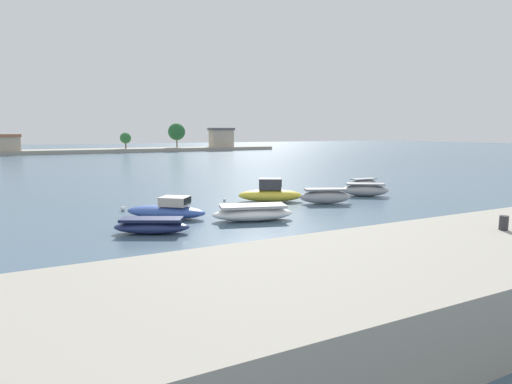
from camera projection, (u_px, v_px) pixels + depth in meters
name	position (u px, v px, depth m)	size (l,w,h in m)	color
ground_plane	(374.00, 249.00, 21.34)	(400.00, 400.00, 0.00)	#476075
seawall_embankment	(505.00, 264.00, 15.45)	(77.82, 6.72, 2.14)	#9E998C
mooring_bollard	(504.00, 223.00, 15.92)	(0.32, 0.32, 0.53)	#2D2D33
moored_boat_0	(152.00, 226.00, 24.60)	(4.48, 3.31, 0.88)	navy
moored_boat_1	(167.00, 210.00, 28.84)	(5.40, 4.92, 1.48)	#3856A8
moored_boat_2	(253.00, 213.00, 28.19)	(5.60, 3.37, 1.03)	white
moored_boat_3	(270.00, 193.00, 35.79)	(5.51, 4.19, 1.91)	yellow
moored_boat_4	(325.00, 196.00, 34.79)	(4.28, 2.87, 1.22)	#9E9EA3
moored_boat_5	(365.00, 190.00, 38.92)	(4.26, 3.62, 1.15)	#9E9EA3
moored_boat_6	(364.00, 184.00, 44.23)	(3.43, 1.19, 1.00)	#9E9EA3
mooring_buoy_0	(224.00, 200.00, 35.94)	(0.24, 0.24, 0.24)	white
mooring_buoy_1	(343.00, 239.00, 22.57)	(0.41, 0.41, 0.41)	white
mooring_buoy_2	(123.00, 209.00, 31.59)	(0.34, 0.34, 0.34)	white
distant_shoreline	(98.00, 147.00, 118.73)	(109.21, 10.34, 8.19)	#9E998C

